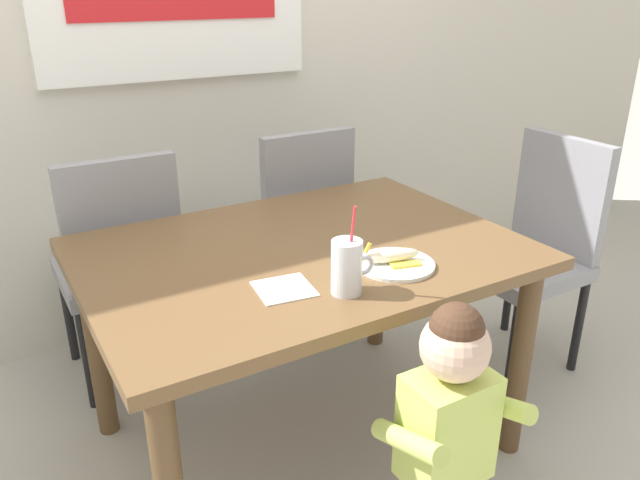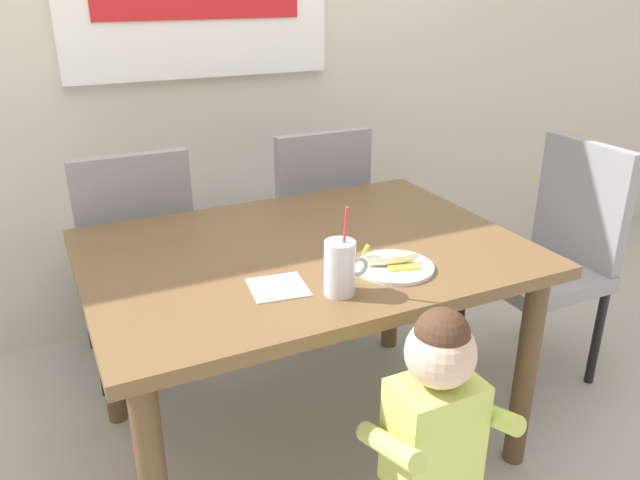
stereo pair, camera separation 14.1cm
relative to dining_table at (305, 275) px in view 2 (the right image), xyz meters
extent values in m
plane|color=#B7B2A8|center=(0.00, 0.00, -0.65)|extent=(24.00, 24.00, 0.00)
cube|color=beige|center=(0.00, 1.13, 0.80)|extent=(6.40, 0.12, 2.90)
cube|color=white|center=(0.00, 1.05, 0.80)|extent=(1.14, 0.04, 0.62)
cube|color=red|center=(0.00, 1.02, 0.80)|extent=(0.87, 0.01, 0.15)
cube|color=brown|center=(0.00, 0.00, 0.08)|extent=(1.35, 0.97, 0.04)
cylinder|color=brown|center=(0.60, -0.41, -0.30)|extent=(0.07, 0.07, 0.71)
cylinder|color=brown|center=(-0.60, 0.41, -0.30)|extent=(0.07, 0.07, 0.71)
cylinder|color=brown|center=(0.60, 0.41, -0.30)|extent=(0.07, 0.07, 0.71)
cube|color=gray|center=(-0.42, 0.77, -0.20)|extent=(0.44, 0.44, 0.06)
cube|color=gray|center=(-0.42, 0.57, 0.07)|extent=(0.42, 0.05, 0.48)
cylinder|color=black|center=(-0.23, 0.96, -0.44)|extent=(0.04, 0.04, 0.42)
cylinder|color=black|center=(-0.61, 0.96, -0.44)|extent=(0.04, 0.04, 0.42)
cylinder|color=black|center=(-0.23, 0.58, -0.44)|extent=(0.04, 0.04, 0.42)
cylinder|color=black|center=(-0.61, 0.58, -0.44)|extent=(0.04, 0.04, 0.42)
cube|color=gray|center=(0.35, 0.78, -0.20)|extent=(0.44, 0.44, 0.06)
cube|color=gray|center=(0.35, 0.58, 0.07)|extent=(0.42, 0.05, 0.48)
cylinder|color=black|center=(0.54, 0.97, -0.44)|extent=(0.04, 0.04, 0.42)
cylinder|color=black|center=(0.16, 0.97, -0.44)|extent=(0.04, 0.04, 0.42)
cylinder|color=black|center=(0.54, 0.59, -0.44)|extent=(0.04, 0.04, 0.42)
cylinder|color=black|center=(0.16, 0.59, -0.44)|extent=(0.04, 0.04, 0.42)
cube|color=gray|center=(1.00, -0.01, -0.20)|extent=(0.44, 0.44, 0.06)
cube|color=gray|center=(1.20, -0.01, 0.07)|extent=(0.05, 0.42, 0.48)
cylinder|color=black|center=(0.81, 0.18, -0.44)|extent=(0.04, 0.04, 0.42)
cylinder|color=black|center=(0.81, -0.20, -0.44)|extent=(0.04, 0.04, 0.42)
cylinder|color=black|center=(1.19, 0.18, -0.44)|extent=(0.04, 0.04, 0.42)
cylinder|color=black|center=(1.19, -0.20, -0.44)|extent=(0.04, 0.04, 0.42)
cube|color=#C6DB66|center=(0.05, -0.65, -0.16)|extent=(0.22, 0.15, 0.30)
sphere|color=beige|center=(0.05, -0.65, 0.07)|extent=(0.17, 0.17, 0.17)
sphere|color=#472D1E|center=(0.05, -0.65, 0.12)|extent=(0.13, 0.13, 0.13)
cylinder|color=#C6DB66|center=(-0.09, -0.67, -0.13)|extent=(0.05, 0.24, 0.13)
cylinder|color=#C6DB66|center=(0.19, -0.67, -0.13)|extent=(0.05, 0.24, 0.13)
cylinder|color=silver|center=(-0.05, -0.32, 0.17)|extent=(0.08, 0.08, 0.15)
cylinder|color=#B2D184|center=(-0.05, -0.32, 0.14)|extent=(0.07, 0.07, 0.08)
torus|color=silver|center=(0.01, -0.32, 0.17)|extent=(0.06, 0.01, 0.06)
cylinder|color=#E5333F|center=(-0.04, -0.33, 0.24)|extent=(0.01, 0.04, 0.22)
cylinder|color=white|center=(0.17, -0.26, 0.10)|extent=(0.23, 0.23, 0.01)
ellipsoid|color=#F4EAC6|center=(0.16, -0.25, 0.13)|extent=(0.18, 0.09, 0.04)
cube|color=yellow|center=(0.18, -0.29, 0.11)|extent=(0.10, 0.05, 0.01)
cube|color=yellow|center=(0.19, -0.22, 0.11)|extent=(0.10, 0.05, 0.01)
cylinder|color=yellow|center=(0.09, -0.23, 0.16)|extent=(0.03, 0.02, 0.03)
cube|color=white|center=(-0.18, -0.22, 0.10)|extent=(0.17, 0.17, 0.00)
camera|label=1|loc=(-0.86, -1.57, 0.87)|focal=34.82mm
camera|label=2|loc=(-0.74, -1.63, 0.87)|focal=34.82mm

